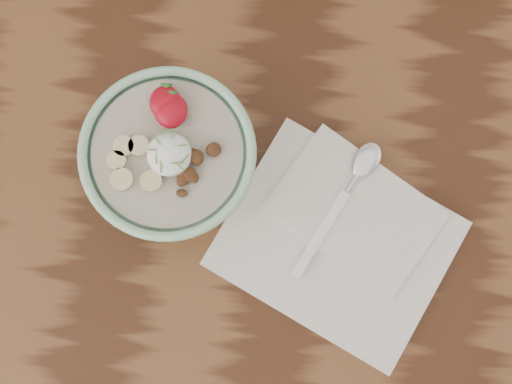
% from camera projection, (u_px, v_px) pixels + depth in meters
% --- Properties ---
extents(table, '(1.60, 0.90, 0.75)m').
position_uv_depth(table, '(278.00, 225.00, 0.94)').
color(table, '#381C0E').
rests_on(table, ground).
extents(breakfast_bowl, '(0.19, 0.19, 0.13)m').
position_uv_depth(breakfast_bowl, '(171.00, 160.00, 0.80)').
color(breakfast_bowl, '#95C8A6').
rests_on(breakfast_bowl, table).
extents(napkin, '(0.32, 0.30, 0.02)m').
position_uv_depth(napkin, '(340.00, 237.00, 0.84)').
color(napkin, silver).
rests_on(napkin, table).
extents(spoon, '(0.11, 0.17, 0.01)m').
position_uv_depth(spoon, '(355.00, 179.00, 0.84)').
color(spoon, silver).
rests_on(spoon, napkin).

